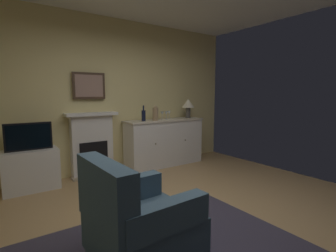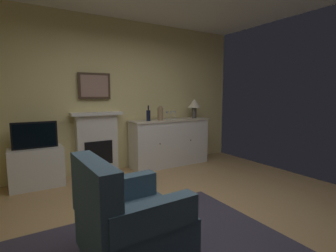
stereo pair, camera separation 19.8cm
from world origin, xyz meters
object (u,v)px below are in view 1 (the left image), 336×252
at_px(fireplace_unit, 92,144).
at_px(framed_picture, 89,86).
at_px(wine_glass_right, 169,113).
at_px(table_lamp, 188,105).
at_px(armchair, 137,221).
at_px(tv_cabinet, 31,170).
at_px(wine_bottle, 144,115).
at_px(sideboard_cabinet, 164,142).
at_px(tv_set, 29,137).
at_px(wine_glass_left, 162,114).
at_px(vase_decorative, 155,113).
at_px(wine_glass_center, 166,113).

distance_m(fireplace_unit, framed_picture, 1.00).
bearing_deg(wine_glass_right, table_lamp, -4.26).
height_order(wine_glass_right, armchair, wine_glass_right).
xyz_separation_m(fireplace_unit, table_lamp, (1.99, -0.18, 0.64)).
bearing_deg(fireplace_unit, tv_cabinet, -170.55).
bearing_deg(wine_bottle, wine_glass_right, 4.88).
height_order(sideboard_cabinet, tv_cabinet, sideboard_cabinet).
bearing_deg(table_lamp, fireplace_unit, 174.92).
xyz_separation_m(fireplace_unit, tv_cabinet, (-0.98, -0.16, -0.25)).
height_order(sideboard_cabinet, tv_set, tv_set).
relative_size(wine_glass_left, tv_cabinet, 0.22).
bearing_deg(vase_decorative, wine_glass_center, 5.08).
bearing_deg(wine_bottle, table_lamp, 0.97).
xyz_separation_m(wine_glass_right, armchair, (-1.99, -2.40, -0.65)).
bearing_deg(table_lamp, wine_bottle, -179.03).
distance_m(table_lamp, tv_set, 2.99).
height_order(wine_glass_center, vase_decorative, vase_decorative).
relative_size(framed_picture, wine_glass_left, 3.33).
relative_size(wine_bottle, wine_glass_right, 1.76).
bearing_deg(table_lamp, framed_picture, 173.63).
bearing_deg(framed_picture, tv_set, -166.69).
bearing_deg(armchair, table_lamp, 43.94).
distance_m(wine_glass_right, tv_set, 2.52).
relative_size(table_lamp, vase_decorative, 1.42).
xyz_separation_m(fireplace_unit, armchair, (-0.46, -2.54, -0.17)).
height_order(fireplace_unit, tv_cabinet, fireplace_unit).
xyz_separation_m(sideboard_cabinet, vase_decorative, (-0.24, -0.05, 0.59)).
bearing_deg(tv_cabinet, wine_glass_center, -0.98).
xyz_separation_m(framed_picture, wine_glass_right, (1.53, -0.19, -0.51)).
distance_m(framed_picture, wine_glass_right, 1.63).
distance_m(framed_picture, vase_decorative, 1.29).
distance_m(fireplace_unit, table_lamp, 2.10).
distance_m(framed_picture, tv_cabinet, 1.60).
xyz_separation_m(fireplace_unit, sideboard_cabinet, (1.39, -0.18, -0.09)).
height_order(tv_cabinet, armchair, armchair).
bearing_deg(tv_set, wine_glass_right, 0.97).
xyz_separation_m(wine_glass_center, tv_set, (-2.40, 0.02, -0.23)).
relative_size(vase_decorative, tv_set, 0.45).
height_order(fireplace_unit, framed_picture, framed_picture).
bearing_deg(fireplace_unit, sideboard_cabinet, -7.26).
relative_size(table_lamp, tv_cabinet, 0.53).
height_order(vase_decorative, tv_set, vase_decorative).
distance_m(vase_decorative, tv_cabinet, 2.26).
bearing_deg(wine_glass_left, table_lamp, 3.48).
xyz_separation_m(wine_glass_center, vase_decorative, (-0.27, -0.02, 0.02)).
bearing_deg(vase_decorative, armchair, -124.90).
bearing_deg(armchair, wine_glass_left, 52.65).
distance_m(sideboard_cabinet, wine_glass_right, 0.60).
bearing_deg(wine_glass_center, sideboard_cabinet, 139.75).
xyz_separation_m(wine_glass_left, wine_glass_right, (0.22, 0.08, 0.00)).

